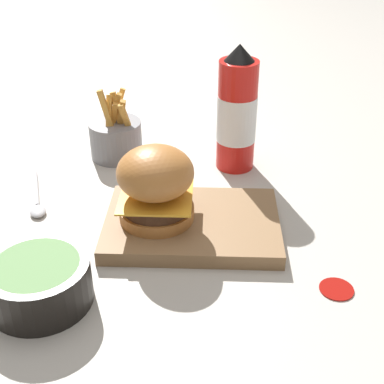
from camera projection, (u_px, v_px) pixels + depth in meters
The scene contains 8 objects.
ground_plane at pixel (166, 230), 0.84m from camera, with size 6.00×6.00×0.00m, color #B7B2A8.
serving_board at pixel (192, 226), 0.83m from camera, with size 0.27×0.19×0.02m.
burger at pixel (156, 185), 0.80m from camera, with size 0.12×0.12×0.12m.
ketchup_bottle at pixel (237, 113), 0.97m from camera, with size 0.07×0.07×0.23m.
fries_basket at pixel (116, 137), 1.04m from camera, with size 0.10×0.10×0.14m.
side_bowl at pixel (39, 281), 0.69m from camera, with size 0.14×0.14×0.06m.
spoon at pixel (37, 203), 0.90m from camera, with size 0.06×0.15×0.01m.
ketchup_puddle at pixel (337, 289), 0.72m from camera, with size 0.05×0.05×0.00m.
Camera 1 is at (-0.07, 0.69, 0.49)m, focal length 50.00 mm.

